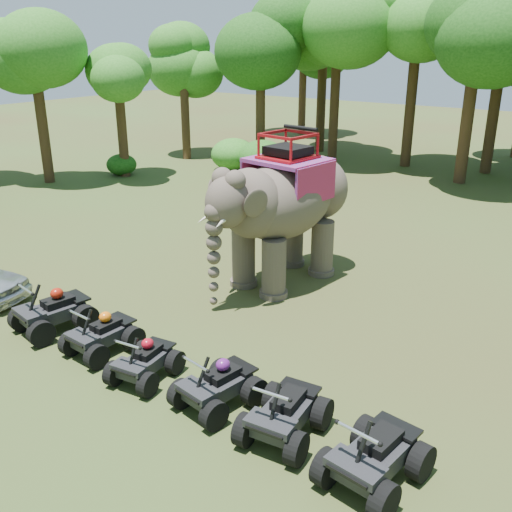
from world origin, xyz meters
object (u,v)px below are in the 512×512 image
object	(u,v)px
elephant	(285,208)
atv_4	(285,406)
atv_1	(101,329)
atv_5	(376,447)
atv_3	(218,379)
atv_2	(144,356)
atv_0	(52,306)

from	to	relation	value
elephant	atv_4	distance (m)	7.74
atv_1	atv_5	size ratio (longest dim) A/B	0.90
atv_3	elephant	bearing A→B (deg)	120.76
atv_2	atv_3	distance (m)	1.94
atv_0	atv_1	size ratio (longest dim) A/B	1.12
elephant	atv_2	world-z (taller)	elephant
atv_2	atv_4	distance (m)	3.57
atv_3	atv_4	xyz separation A→B (m)	(1.63, -0.02, 0.03)
elephant	atv_4	size ratio (longest dim) A/B	3.10
atv_0	atv_4	distance (m)	7.14
atv_5	atv_0	bearing A→B (deg)	-174.17
atv_1	atv_4	distance (m)	5.24
elephant	atv_0	distance (m)	7.12
atv_3	atv_0	bearing A→B (deg)	-171.66
atv_2	atv_3	size ratio (longest dim) A/B	0.91
elephant	atv_2	xyz separation A→B (m)	(0.56, -6.49, -1.75)
atv_4	atv_5	distance (m)	1.88
atv_1	atv_3	world-z (taller)	atv_3
atv_5	atv_3	bearing A→B (deg)	-174.98
atv_0	atv_3	world-z (taller)	atv_0
atv_2	atv_4	size ratio (longest dim) A/B	0.87
atv_5	atv_2	bearing A→B (deg)	-172.50
atv_0	atv_3	size ratio (longest dim) A/B	1.10
atv_3	atv_5	world-z (taller)	atv_5
atv_0	atv_4	world-z (taller)	atv_0
atv_0	atv_1	distance (m)	1.90
atv_4	atv_0	bearing A→B (deg)	173.00
atv_2	elephant	bearing A→B (deg)	87.28
atv_0	atv_2	bearing A→B (deg)	5.94
atv_5	atv_1	bearing A→B (deg)	-174.38
elephant	atv_3	size ratio (longest dim) A/B	3.25
atv_3	atv_2	bearing A→B (deg)	-166.02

